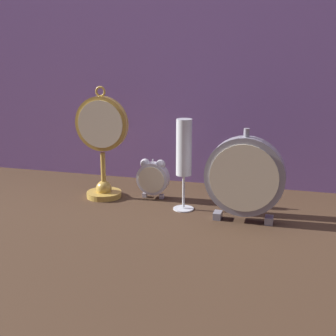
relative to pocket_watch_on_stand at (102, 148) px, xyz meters
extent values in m
plane|color=#422D1E|center=(0.20, -0.10, -0.15)|extent=(4.00, 4.00, 0.00)
cube|color=#8460A8|center=(0.20, 0.22, 0.22)|extent=(1.73, 0.01, 0.72)
cylinder|color=gold|center=(0.00, 0.00, -0.14)|extent=(0.10, 0.10, 0.02)
sphere|color=gold|center=(0.00, 0.00, -0.12)|extent=(0.04, 0.04, 0.04)
cylinder|color=gold|center=(0.00, 0.00, -0.07)|extent=(0.01, 0.01, 0.12)
cylinder|color=gold|center=(0.00, 0.00, 0.07)|extent=(0.15, 0.02, 0.15)
cylinder|color=beige|center=(0.00, -0.01, 0.07)|extent=(0.13, 0.00, 0.13)
torus|color=gold|center=(0.00, 0.00, 0.16)|extent=(0.03, 0.01, 0.03)
cube|color=silver|center=(0.11, 0.03, -0.14)|extent=(0.01, 0.01, 0.01)
cube|color=silver|center=(0.16, 0.03, -0.14)|extent=(0.01, 0.01, 0.01)
cylinder|color=silver|center=(0.14, 0.03, -0.09)|extent=(0.09, 0.03, 0.09)
cylinder|color=beige|center=(0.14, 0.02, -0.09)|extent=(0.08, 0.00, 0.08)
sphere|color=silver|center=(0.12, 0.03, -0.05)|extent=(0.03, 0.03, 0.03)
sphere|color=silver|center=(0.16, 0.03, -0.05)|extent=(0.03, 0.03, 0.03)
cylinder|color=silver|center=(0.14, 0.03, -0.04)|extent=(0.00, 0.00, 0.02)
cube|color=gray|center=(0.35, -0.08, -0.14)|extent=(0.02, 0.03, 0.02)
cube|color=gray|center=(0.47, -0.08, -0.14)|extent=(0.02, 0.03, 0.02)
cylinder|color=gray|center=(0.41, -0.08, -0.03)|extent=(0.20, 0.04, 0.20)
cylinder|color=beige|center=(0.41, -0.10, -0.03)|extent=(0.17, 0.00, 0.17)
cylinder|color=gray|center=(0.41, -0.08, 0.08)|extent=(0.01, 0.01, 0.02)
cylinder|color=silver|center=(0.25, -0.04, -0.14)|extent=(0.06, 0.06, 0.01)
cylinder|color=silver|center=(0.25, -0.04, -0.09)|extent=(0.01, 0.01, 0.09)
cylinder|color=white|center=(0.25, -0.04, 0.02)|extent=(0.04, 0.04, 0.15)
cylinder|color=#DBC675|center=(0.25, -0.04, 0.00)|extent=(0.04, 0.04, 0.10)
camera|label=1|loc=(0.52, -1.18, 0.28)|focal=50.00mm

